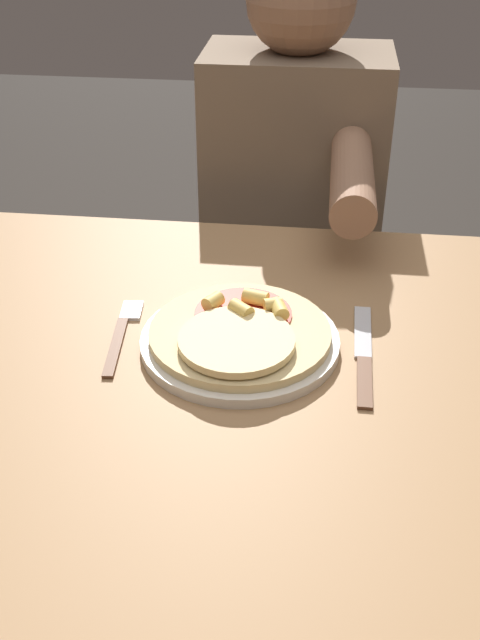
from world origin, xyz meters
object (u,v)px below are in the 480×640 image
at_px(pizza, 240,332).
at_px(plate, 240,341).
at_px(fork, 122,331).
at_px(knife, 364,355).
at_px(dining_table, 230,439).
at_px(person_diner, 294,206).

bearing_deg(pizza, plate, 100.07).
xyz_separation_m(fork, knife, (0.32, -0.02, -0.00)).
relative_size(plate, knife, 1.17).
bearing_deg(dining_table, knife, 14.46).
distance_m(fork, person_diner, 0.63).
xyz_separation_m(dining_table, fork, (-0.15, 0.06, 0.12)).
bearing_deg(plate, fork, 175.95).
xyz_separation_m(plate, person_diner, (0.04, 0.61, -0.08)).
distance_m(plate, knife, 0.16).
bearing_deg(pizza, dining_table, -101.02).
xyz_separation_m(plate, knife, (0.16, -0.01, -0.00)).
height_order(plate, person_diner, person_diner).
distance_m(pizza, knife, 0.16).
bearing_deg(pizza, knife, -0.86).
height_order(pizza, person_diner, person_diner).
height_order(knife, person_diner, person_diner).
relative_size(fork, person_diner, 0.15).
distance_m(plate, person_diner, 0.61).
bearing_deg(person_diner, fork, -108.34).
bearing_deg(pizza, person_diner, 86.47).
xyz_separation_m(fork, person_diner, (0.20, 0.59, -0.08)).
bearing_deg(fork, pizza, -5.44).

